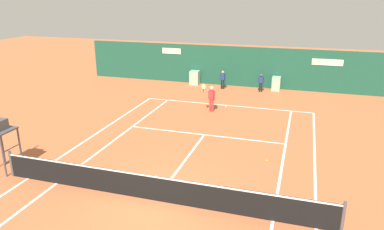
% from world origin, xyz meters
% --- Properties ---
extents(ground_plane, '(80.00, 80.00, 0.01)m').
position_xyz_m(ground_plane, '(-0.00, 0.58, 0.00)').
color(ground_plane, '#BC6038').
extents(tennis_net, '(12.10, 0.10, 1.07)m').
position_xyz_m(tennis_net, '(0.00, 0.00, 0.51)').
color(tennis_net, '#4C4C51').
rests_on(tennis_net, ground_plane).
extents(sponsor_back_wall, '(25.00, 1.02, 2.99)m').
position_xyz_m(sponsor_back_wall, '(-0.04, 16.97, 1.45)').
color(sponsor_back_wall, '#194C38').
rests_on(sponsor_back_wall, ground_plane).
extents(player_on_baseline, '(0.77, 0.63, 1.78)m').
position_xyz_m(player_on_baseline, '(-0.62, 10.16, 0.93)').
color(player_on_baseline, red).
rests_on(player_on_baseline, ground_plane).
extents(ball_kid_centre_post, '(0.44, 0.19, 1.32)m').
position_xyz_m(ball_kid_centre_post, '(1.65, 15.69, 0.76)').
color(ball_kid_centre_post, black).
rests_on(ball_kid_centre_post, ground_plane).
extents(ball_kid_left_post, '(0.45, 0.21, 1.37)m').
position_xyz_m(ball_kid_left_post, '(-1.16, 15.69, 0.79)').
color(ball_kid_left_post, black).
rests_on(ball_kid_left_post, ground_plane).
extents(tennis_ball_near_service_line, '(0.07, 0.07, 0.07)m').
position_xyz_m(tennis_ball_near_service_line, '(3.35, 4.25, 0.03)').
color(tennis_ball_near_service_line, '#CCE033').
rests_on(tennis_ball_near_service_line, ground_plane).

